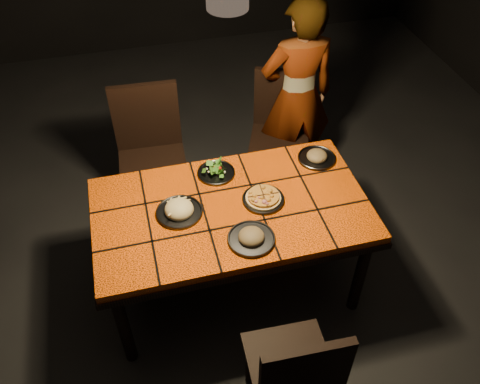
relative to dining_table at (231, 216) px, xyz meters
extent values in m
cube|color=black|center=(0.00, 0.00, -0.69)|extent=(6.00, 7.00, 0.04)
cube|color=#FF5808|center=(0.00, 0.00, 0.05)|extent=(1.60, 0.90, 0.05)
cube|color=black|center=(0.00, 0.00, 0.01)|extent=(1.62, 0.92, 0.04)
cylinder|color=black|center=(-0.72, -0.37, -0.34)|extent=(0.07, 0.07, 0.66)
cylinder|color=black|center=(0.72, -0.37, -0.34)|extent=(0.07, 0.07, 0.66)
cylinder|color=black|center=(-0.72, 0.37, -0.34)|extent=(0.07, 0.07, 0.66)
cylinder|color=black|center=(0.72, 0.37, -0.34)|extent=(0.07, 0.07, 0.66)
cube|color=black|center=(0.09, -0.87, -0.22)|extent=(0.44, 0.44, 0.04)
cube|color=black|center=(0.08, -1.06, 0.03)|extent=(0.42, 0.06, 0.46)
cylinder|color=black|center=(0.26, -0.71, -0.46)|extent=(0.04, 0.04, 0.43)
cylinder|color=black|center=(-0.08, -0.69, -0.46)|extent=(0.04, 0.04, 0.43)
cube|color=black|center=(-0.38, 0.77, -0.17)|extent=(0.49, 0.49, 0.04)
cube|color=black|center=(-0.37, 0.99, 0.11)|extent=(0.47, 0.07, 0.51)
cylinder|color=black|center=(-0.58, 0.60, -0.43)|extent=(0.04, 0.04, 0.48)
cylinder|color=black|center=(-0.20, 0.58, -0.43)|extent=(0.04, 0.04, 0.48)
cylinder|color=black|center=(-0.56, 0.97, -0.43)|extent=(0.04, 0.04, 0.48)
cylinder|color=black|center=(-0.18, 0.95, -0.43)|extent=(0.04, 0.04, 0.48)
cube|color=black|center=(0.58, 0.85, -0.20)|extent=(0.57, 0.57, 0.04)
cube|color=black|center=(0.66, 1.04, 0.06)|extent=(0.42, 0.20, 0.48)
cylinder|color=black|center=(0.35, 0.76, -0.45)|extent=(0.04, 0.04, 0.45)
cylinder|color=black|center=(0.68, 0.62, -0.45)|extent=(0.04, 0.04, 0.45)
cylinder|color=black|center=(0.49, 1.08, -0.45)|extent=(0.04, 0.04, 0.45)
cylinder|color=black|center=(0.81, 0.95, -0.45)|extent=(0.04, 0.04, 0.45)
imported|color=brown|center=(0.74, 0.96, 0.10)|extent=(0.57, 0.37, 1.54)
cylinder|color=#3D3D43|center=(0.20, 0.00, 0.08)|extent=(0.25, 0.25, 0.01)
torus|color=#3D3D43|center=(0.20, 0.00, 0.09)|extent=(0.25, 0.25, 0.01)
cylinder|color=tan|center=(0.20, 0.00, 0.10)|extent=(0.22, 0.22, 0.01)
cylinder|color=gold|center=(0.20, 0.00, 0.11)|extent=(0.19, 0.19, 0.02)
cylinder|color=#3D3D43|center=(-0.30, 0.02, 0.08)|extent=(0.27, 0.27, 0.01)
torus|color=#3D3D43|center=(-0.30, 0.02, 0.09)|extent=(0.27, 0.27, 0.01)
ellipsoid|color=#D0B589|center=(-0.30, 0.02, 0.11)|extent=(0.16, 0.16, 0.09)
cylinder|color=#3D3D43|center=(-0.02, 0.30, 0.08)|extent=(0.23, 0.23, 0.01)
torus|color=#3D3D43|center=(-0.02, 0.30, 0.09)|extent=(0.24, 0.24, 0.01)
cylinder|color=#3D3D43|center=(0.05, -0.28, 0.08)|extent=(0.26, 0.26, 0.01)
torus|color=#3D3D43|center=(0.05, -0.28, 0.09)|extent=(0.26, 0.26, 0.01)
ellipsoid|color=olive|center=(0.05, -0.28, 0.11)|extent=(0.16, 0.16, 0.09)
cylinder|color=#3D3D43|center=(0.64, 0.28, 0.08)|extent=(0.24, 0.24, 0.01)
torus|color=#3D3D43|center=(0.64, 0.28, 0.09)|extent=(0.24, 0.24, 0.01)
ellipsoid|color=olive|center=(0.64, 0.28, 0.11)|extent=(0.15, 0.15, 0.08)
camera|label=1|loc=(-0.47, -2.02, 2.19)|focal=38.00mm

